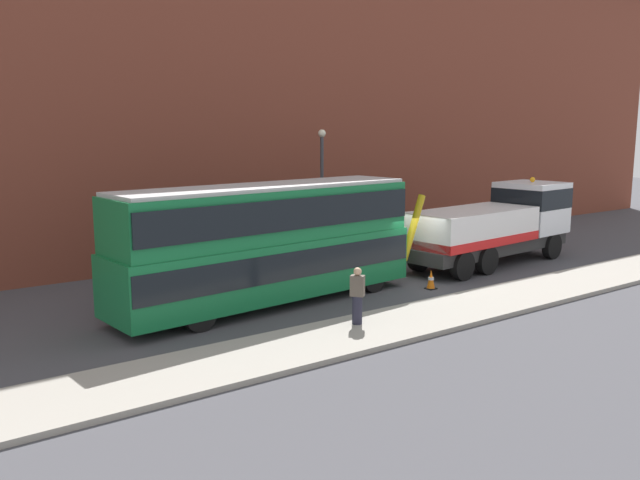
{
  "coord_description": "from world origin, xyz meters",
  "views": [
    {
      "loc": [
        -17.34,
        -18.26,
        5.89
      ],
      "look_at": [
        -3.97,
        0.19,
        2.0
      ],
      "focal_mm": 36.9,
      "sensor_mm": 36.0,
      "label": 1
    }
  ],
  "objects_px": {
    "pedestrian_onlooker": "(357,296)",
    "street_lamp": "(322,182)",
    "double_decker_bus": "(268,239)",
    "traffic_cone_near_bus": "(431,280)",
    "recovery_tow_truck": "(496,224)"
  },
  "relations": [
    {
      "from": "double_decker_bus",
      "to": "traffic_cone_near_bus",
      "type": "bearing_deg",
      "value": -20.43
    },
    {
      "from": "recovery_tow_truck",
      "to": "street_lamp",
      "type": "height_order",
      "value": "street_lamp"
    },
    {
      "from": "pedestrian_onlooker",
      "to": "recovery_tow_truck",
      "type": "bearing_deg",
      "value": -15.99
    },
    {
      "from": "pedestrian_onlooker",
      "to": "traffic_cone_near_bus",
      "type": "bearing_deg",
      "value": -13.09
    },
    {
      "from": "pedestrian_onlooker",
      "to": "double_decker_bus",
      "type": "bearing_deg",
      "value": 64.79
    },
    {
      "from": "pedestrian_onlooker",
      "to": "traffic_cone_near_bus",
      "type": "height_order",
      "value": "pedestrian_onlooker"
    },
    {
      "from": "recovery_tow_truck",
      "to": "double_decker_bus",
      "type": "relative_size",
      "value": 0.91
    },
    {
      "from": "double_decker_bus",
      "to": "street_lamp",
      "type": "xyz_separation_m",
      "value": [
        6.43,
        5.77,
        1.24
      ]
    },
    {
      "from": "recovery_tow_truck",
      "to": "pedestrian_onlooker",
      "type": "xyz_separation_m",
      "value": [
        -10.99,
        -3.9,
        -0.77
      ]
    },
    {
      "from": "pedestrian_onlooker",
      "to": "street_lamp",
      "type": "height_order",
      "value": "street_lamp"
    },
    {
      "from": "pedestrian_onlooker",
      "to": "street_lamp",
      "type": "bearing_deg",
      "value": 23.74
    },
    {
      "from": "recovery_tow_truck",
      "to": "double_decker_bus",
      "type": "xyz_separation_m",
      "value": [
        -11.69,
        -0.04,
        0.47
      ]
    },
    {
      "from": "traffic_cone_near_bus",
      "to": "street_lamp",
      "type": "relative_size",
      "value": 0.12
    },
    {
      "from": "recovery_tow_truck",
      "to": "pedestrian_onlooker",
      "type": "distance_m",
      "value": 11.69
    },
    {
      "from": "recovery_tow_truck",
      "to": "traffic_cone_near_bus",
      "type": "height_order",
      "value": "recovery_tow_truck"
    }
  ]
}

